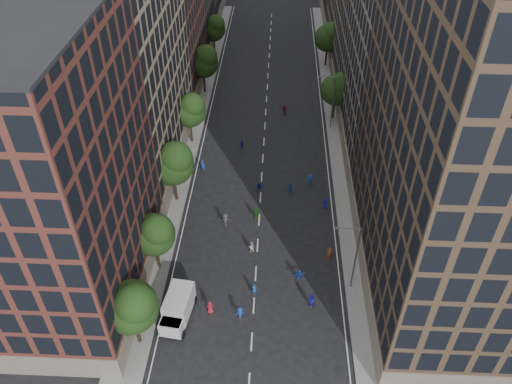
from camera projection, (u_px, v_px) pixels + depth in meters
ground at (264, 143)px, 77.36m from camera, size 240.00×240.00×0.00m
sidewalk_left at (194, 116)px, 83.51m from camera, size 4.00×105.00×0.15m
sidewalk_right at (338, 119)px, 82.65m from camera, size 4.00×105.00×0.15m
bldg_left_a at (50, 179)px, 46.16m from camera, size 14.00×22.00×30.00m
bldg_left_b at (115, 50)px, 63.35m from camera, size 14.00×26.00×34.00m
bldg_left_c at (154, 10)px, 82.96m from camera, size 14.00×20.00×28.00m
bldg_right_a at (462, 139)px, 45.96m from camera, size 14.00×30.00×36.00m
bldg_right_b at (403, 32)px, 69.23m from camera, size 14.00×28.00×33.00m
tree_left_0 at (132, 306)px, 46.13m from camera, size 5.20×5.20×8.83m
tree_left_1 at (155, 233)px, 54.10m from camera, size 4.80×4.80×8.21m
tree_left_2 at (173, 162)px, 62.80m from camera, size 5.60×5.60×9.45m
tree_left_3 at (190, 109)px, 73.93m from camera, size 5.00×5.00×8.58m
tree_left_4 at (204, 61)px, 86.05m from camera, size 5.40×5.40×9.08m
tree_left_5 at (214, 28)px, 98.65m from camera, size 4.80×4.80×8.33m
tree_right_a at (337, 88)px, 79.40m from camera, size 5.00×5.00×8.39m
tree_right_b at (329, 36)px, 94.57m from camera, size 5.20×5.20×8.83m
streetlamp_near at (354, 255)px, 52.14m from camera, size 2.64×0.22×9.06m
streetlamp_far at (332, 99)px, 77.53m from camera, size 2.64×0.22×9.06m
cargo_van at (178, 308)px, 51.35m from camera, size 3.28×5.78×2.93m
skater_0 at (171, 327)px, 50.52m from camera, size 0.84×0.67×1.50m
skater_1 at (254, 290)px, 54.13m from camera, size 0.58×0.38×1.59m
skater_2 at (311, 300)px, 52.93m from camera, size 1.01×0.88×1.78m
skater_3 at (240, 314)px, 51.71m from camera, size 1.11×0.74×1.61m
skater_4 at (180, 311)px, 51.84m from camera, size 1.12×0.61×1.81m
skater_5 at (299, 275)px, 55.71m from camera, size 1.54×0.82×1.59m
skater_6 at (210, 308)px, 52.22m from camera, size 0.94×0.73×1.71m
skater_7 at (329, 253)px, 58.25m from camera, size 0.63×0.42×1.70m
skater_8 at (251, 247)px, 59.11m from camera, size 0.80×0.65×1.52m
skater_9 at (225, 220)px, 62.52m from camera, size 1.25×0.82×1.81m
skater_10 at (256, 214)px, 63.49m from camera, size 1.11×0.58×1.80m
skater_11 at (259, 188)px, 67.73m from camera, size 1.44×0.59×1.52m
skater_12 at (325, 204)px, 65.19m from camera, size 0.82×0.60×1.54m
skater_13 at (203, 166)px, 71.23m from camera, size 0.81×0.68×1.90m
skater_14 at (290, 188)px, 67.54m from camera, size 0.87×0.69×1.71m
skater_15 at (310, 180)px, 68.96m from camera, size 1.03×0.59×1.59m
skater_16 at (242, 145)px, 75.62m from camera, size 0.95×0.54×1.53m
skater_17 at (284, 109)px, 83.82m from camera, size 1.48×0.86×1.52m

